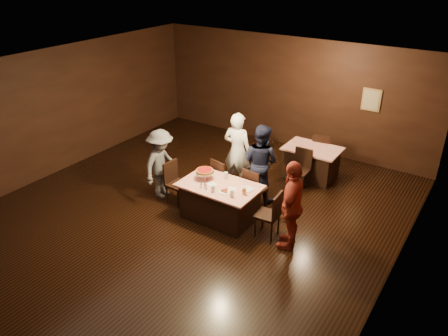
# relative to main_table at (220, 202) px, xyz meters

# --- Properties ---
(room) EXTENTS (10.00, 10.04, 3.02)m
(room) POSITION_rel_main_table_xyz_m (-0.58, -0.73, 1.75)
(room) COLOR black
(room) RESTS_ON ground
(main_table) EXTENTS (1.60, 1.00, 0.77)m
(main_table) POSITION_rel_main_table_xyz_m (0.00, 0.00, 0.00)
(main_table) COLOR #B8200C
(main_table) RESTS_ON ground
(back_table) EXTENTS (1.30, 0.90, 0.77)m
(back_table) POSITION_rel_main_table_xyz_m (0.82, 2.74, 0.00)
(back_table) COLOR #A5180B
(back_table) RESTS_ON ground
(chair_far_left) EXTENTS (0.50, 0.50, 0.95)m
(chair_far_left) POSITION_rel_main_table_xyz_m (-0.40, 0.75, 0.09)
(chair_far_left) COLOR black
(chair_far_left) RESTS_ON ground
(chair_far_right) EXTENTS (0.46, 0.46, 0.95)m
(chair_far_right) POSITION_rel_main_table_xyz_m (0.40, 0.75, 0.09)
(chair_far_right) COLOR black
(chair_far_right) RESTS_ON ground
(chair_end_left) EXTENTS (0.45, 0.45, 0.95)m
(chair_end_left) POSITION_rel_main_table_xyz_m (-1.10, -0.00, 0.09)
(chair_end_left) COLOR black
(chair_end_left) RESTS_ON ground
(chair_end_right) EXTENTS (0.45, 0.45, 0.95)m
(chair_end_right) POSITION_rel_main_table_xyz_m (1.10, -0.00, 0.09)
(chair_end_right) COLOR black
(chair_end_right) RESTS_ON ground
(chair_back_near) EXTENTS (0.43, 0.43, 0.95)m
(chair_back_near) POSITION_rel_main_table_xyz_m (0.82, 2.04, 0.09)
(chair_back_near) COLOR black
(chair_back_near) RESTS_ON ground
(chair_back_far) EXTENTS (0.48, 0.48, 0.95)m
(chair_back_far) POSITION_rel_main_table_xyz_m (0.82, 3.34, 0.09)
(chair_back_far) COLOR black
(chair_back_far) RESTS_ON ground
(diner_white_jacket) EXTENTS (0.71, 0.50, 1.82)m
(diner_white_jacket) POSITION_rel_main_table_xyz_m (-0.41, 1.32, 0.53)
(diner_white_jacket) COLOR white
(diner_white_jacket) RESTS_ON ground
(diner_navy_hoodie) EXTENTS (0.89, 0.72, 1.72)m
(diner_navy_hoodie) POSITION_rel_main_table_xyz_m (0.26, 1.21, 0.48)
(diner_navy_hoodie) COLOR black
(diner_navy_hoodie) RESTS_ON ground
(diner_grey_knit) EXTENTS (0.68, 1.07, 1.58)m
(diner_grey_knit) POSITION_rel_main_table_xyz_m (-1.59, 0.06, 0.41)
(diner_grey_knit) COLOR #5A5B5F
(diner_grey_knit) RESTS_ON ground
(diner_red_shirt) EXTENTS (0.63, 1.09, 1.74)m
(diner_red_shirt) POSITION_rel_main_table_xyz_m (1.61, -0.05, 0.49)
(diner_red_shirt) COLOR #A43628
(diner_red_shirt) RESTS_ON ground
(pizza_stand) EXTENTS (0.38, 0.38, 0.22)m
(pizza_stand) POSITION_rel_main_table_xyz_m (-0.40, 0.05, 0.57)
(pizza_stand) COLOR black
(pizza_stand) RESTS_ON main_table
(plate_with_slice) EXTENTS (0.25, 0.25, 0.06)m
(plate_with_slice) POSITION_rel_main_table_xyz_m (0.25, -0.18, 0.41)
(plate_with_slice) COLOR white
(plate_with_slice) RESTS_ON main_table
(plate_empty) EXTENTS (0.25, 0.25, 0.01)m
(plate_empty) POSITION_rel_main_table_xyz_m (0.55, 0.15, 0.39)
(plate_empty) COLOR white
(plate_empty) RESTS_ON main_table
(glass_front_left) EXTENTS (0.08, 0.08, 0.14)m
(glass_front_left) POSITION_rel_main_table_xyz_m (0.05, -0.30, 0.46)
(glass_front_left) COLOR silver
(glass_front_left) RESTS_ON main_table
(glass_front_right) EXTENTS (0.08, 0.08, 0.14)m
(glass_front_right) POSITION_rel_main_table_xyz_m (0.45, -0.25, 0.46)
(glass_front_right) COLOR silver
(glass_front_right) RESTS_ON main_table
(glass_amber) EXTENTS (0.08, 0.08, 0.14)m
(glass_amber) POSITION_rel_main_table_xyz_m (0.60, -0.05, 0.46)
(glass_amber) COLOR #BF7F26
(glass_amber) RESTS_ON main_table
(glass_back) EXTENTS (0.08, 0.08, 0.14)m
(glass_back) POSITION_rel_main_table_xyz_m (-0.05, 0.30, 0.46)
(glass_back) COLOR silver
(glass_back) RESTS_ON main_table
(condiments) EXTENTS (0.17, 0.10, 0.09)m
(condiments) POSITION_rel_main_table_xyz_m (-0.18, -0.28, 0.43)
(condiments) COLOR silver
(condiments) RESTS_ON main_table
(napkin_center) EXTENTS (0.19, 0.19, 0.01)m
(napkin_center) POSITION_rel_main_table_xyz_m (0.30, -0.00, 0.39)
(napkin_center) COLOR white
(napkin_center) RESTS_ON main_table
(napkin_left) EXTENTS (0.21, 0.21, 0.01)m
(napkin_left) POSITION_rel_main_table_xyz_m (-0.15, -0.05, 0.39)
(napkin_left) COLOR white
(napkin_left) RESTS_ON main_table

